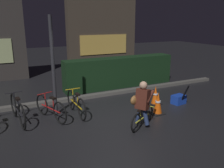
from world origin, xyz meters
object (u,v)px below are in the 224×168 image
object	(u,v)px
blue_crate	(179,99)
cyclist	(142,104)
parked_bike_center_left	(51,108)
closed_umbrella	(184,95)
street_post	(53,67)
parked_bike_left_mid	(18,110)
traffic_cone_near	(158,103)
parked_bike_center_right	(76,104)
traffic_cone_far	(155,95)

from	to	relation	value
blue_crate	cyclist	xyz separation A→B (m)	(-2.12, -0.95, 0.48)
parked_bike_center_left	closed_umbrella	size ratio (longest dim) A/B	1.75
parked_bike_center_left	blue_crate	distance (m)	4.19
street_post	cyclist	xyz separation A→B (m)	(1.82, -1.85, -0.81)
parked_bike_left_mid	traffic_cone_near	distance (m)	4.01
closed_umbrella	street_post	bearing A→B (deg)	-97.49
traffic_cone_near	cyclist	xyz separation A→B (m)	(-0.95, -0.55, 0.30)
parked_bike_center_left	traffic_cone_near	size ratio (longest dim) A/B	2.22
parked_bike_center_right	traffic_cone_far	size ratio (longest dim) A/B	2.58
traffic_cone_far	cyclist	size ratio (longest dim) A/B	0.50
blue_crate	cyclist	distance (m)	2.37
parked_bike_center_left	parked_bike_center_right	xyz separation A→B (m)	(0.75, 0.00, 0.01)
closed_umbrella	parked_bike_center_right	bearing A→B (deg)	-95.71
blue_crate	traffic_cone_far	bearing A→B (deg)	155.62
traffic_cone_near	blue_crate	size ratio (longest dim) A/B	1.53
traffic_cone_far	cyclist	bearing A→B (deg)	-137.48
parked_bike_left_mid	parked_bike_center_right	size ratio (longest dim) A/B	1.08
traffic_cone_far	closed_umbrella	world-z (taller)	closed_umbrella
cyclist	blue_crate	bearing A→B (deg)	-4.63
blue_crate	closed_umbrella	xyz separation A→B (m)	(-0.01, -0.25, 0.23)
traffic_cone_near	parked_bike_left_mid	bearing A→B (deg)	162.74
street_post	blue_crate	bearing A→B (deg)	-12.89
parked_bike_center_right	closed_umbrella	xyz separation A→B (m)	(3.38, -0.88, 0.05)
traffic_cone_near	cyclist	size ratio (longest dim) A/B	0.54
parked_bike_left_mid	cyclist	distance (m)	3.37
parked_bike_left_mid	parked_bike_center_left	bearing A→B (deg)	-108.23
street_post	closed_umbrella	xyz separation A→B (m)	(3.92, -1.15, -1.06)
traffic_cone_far	closed_umbrella	xyz separation A→B (m)	(0.72, -0.58, 0.08)
parked_bike_left_mid	cyclist	bearing A→B (deg)	-128.29
street_post	blue_crate	distance (m)	4.24
parked_bike_center_left	parked_bike_center_right	distance (m)	0.75
street_post	cyclist	bearing A→B (deg)	-45.54
parked_bike_center_right	closed_umbrella	bearing A→B (deg)	-106.08
parked_bike_left_mid	blue_crate	distance (m)	5.06
parked_bike_center_left	traffic_cone_far	world-z (taller)	parked_bike_center_left
parked_bike_left_mid	closed_umbrella	size ratio (longest dim) A/B	2.03
parked_bike_center_left	blue_crate	world-z (taller)	parked_bike_center_left
traffic_cone_near	cyclist	world-z (taller)	cyclist
parked_bike_left_mid	parked_bike_center_right	world-z (taller)	parked_bike_left_mid
parked_bike_center_right	cyclist	distance (m)	2.05
cyclist	traffic_cone_near	bearing A→B (deg)	1.26
traffic_cone_near	closed_umbrella	size ratio (longest dim) A/B	0.79
parked_bike_center_right	parked_bike_left_mid	bearing A→B (deg)	82.68
parked_bike_left_mid	traffic_cone_far	size ratio (longest dim) A/B	2.79
blue_crate	closed_umbrella	world-z (taller)	closed_umbrella
parked_bike_left_mid	closed_umbrella	world-z (taller)	parked_bike_left_mid
traffic_cone_far	blue_crate	bearing A→B (deg)	-24.38
street_post	parked_bike_center_right	bearing A→B (deg)	-26.62
parked_bike_center_right	blue_crate	world-z (taller)	parked_bike_center_right
street_post	cyclist	distance (m)	2.72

